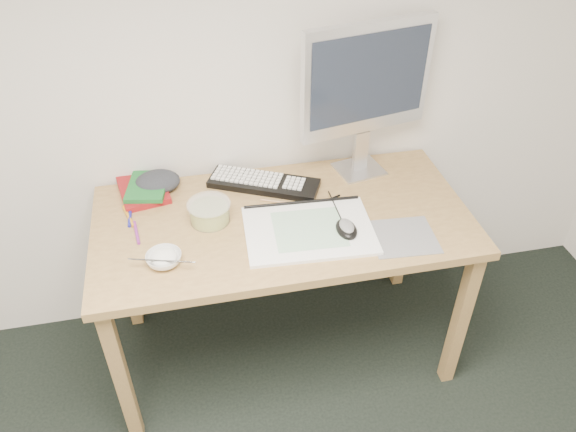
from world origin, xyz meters
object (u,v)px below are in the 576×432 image
Objects in this scene: rice_bowl at (164,259)px; monitor at (367,83)px; keyboard at (264,183)px; sketchpad at (309,230)px; desk at (283,234)px.

monitor is at bearing 26.90° from rice_bowl.
sketchpad is at bearing -45.18° from keyboard.
sketchpad reaches higher than desk.
sketchpad is at bearing -53.65° from desk.
desk is 0.65m from monitor.
monitor reaches higher than rice_bowl.
keyboard is 3.64× the size of rice_bowl.
rice_bowl is at bearing -159.56° from desk.
rice_bowl reaches higher than sketchpad.
sketchpad is (0.08, -0.10, 0.09)m from desk.
keyboard is 0.70× the size of monitor.
monitor is at bearing 52.79° from sketchpad.
desk is 11.64× the size of rice_bowl.
sketchpad is at bearing 6.82° from rice_bowl.
rice_bowl reaches higher than desk.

